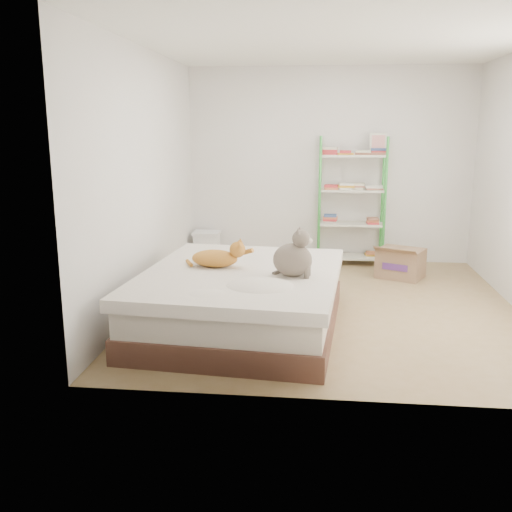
# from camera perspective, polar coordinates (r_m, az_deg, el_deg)

# --- Properties ---
(room) EXTENTS (3.81, 4.21, 2.61)m
(room) POSITION_cam_1_polar(r_m,az_deg,el_deg) (5.75, 7.69, 7.47)
(room) COLOR #A08761
(room) RESTS_ON ground
(bed) EXTENTS (1.90, 2.30, 0.55)m
(bed) POSITION_cam_1_polar(r_m,az_deg,el_deg) (5.25, -1.44, -4.38)
(bed) COLOR brown
(bed) RESTS_ON ground
(orange_cat) EXTENTS (0.52, 0.30, 0.21)m
(orange_cat) POSITION_cam_1_polar(r_m,az_deg,el_deg) (5.29, -4.16, -0.02)
(orange_cat) COLOR #D1893D
(orange_cat) RESTS_ON bed
(grey_cat) EXTENTS (0.40, 0.35, 0.42)m
(grey_cat) POSITION_cam_1_polar(r_m,az_deg,el_deg) (4.95, 3.68, 0.33)
(grey_cat) COLOR gray
(grey_cat) RESTS_ON bed
(shelf_unit) EXTENTS (0.88, 0.36, 1.74)m
(shelf_unit) POSITION_cam_1_polar(r_m,az_deg,el_deg) (7.68, 9.57, 5.74)
(shelf_unit) COLOR green
(shelf_unit) RESTS_ON ground
(cardboard_box) EXTENTS (0.65, 0.67, 0.42)m
(cardboard_box) POSITION_cam_1_polar(r_m,az_deg,el_deg) (7.22, 14.26, -0.68)
(cardboard_box) COLOR #947854
(cardboard_box) RESTS_ON ground
(white_bin) EXTENTS (0.36, 0.31, 0.41)m
(white_bin) POSITION_cam_1_polar(r_m,az_deg,el_deg) (7.89, -4.94, 1.00)
(white_bin) COLOR white
(white_bin) RESTS_ON ground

